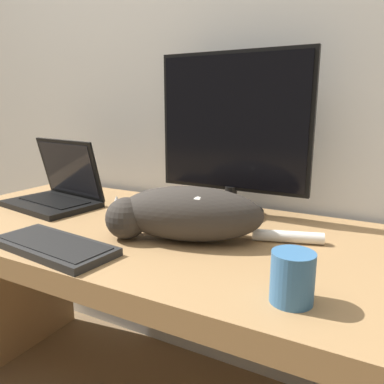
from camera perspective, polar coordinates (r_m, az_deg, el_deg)
name	(u,v)px	position (r m, az deg, el deg)	size (l,w,h in m)	color
wall_back	(215,43)	(1.48, 3.56, 21.72)	(6.40, 0.06, 2.60)	silver
desk	(155,270)	(1.20, -5.69, -11.79)	(1.59, 0.73, 0.71)	#A37A4C
monitor	(233,136)	(1.23, 6.19, 8.43)	(0.51, 0.22, 0.53)	black
laptop	(57,192)	(1.47, -19.89, -0.06)	(0.36, 0.28, 0.24)	black
external_keyboard	(53,246)	(1.03, -20.36, -7.72)	(0.36, 0.18, 0.02)	black
cat	(184,213)	(1.02, -1.18, -3.22)	(0.56, 0.29, 0.15)	#332D28
coffee_mug	(292,277)	(0.74, 15.05, -12.46)	(0.08, 0.08, 0.10)	teal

